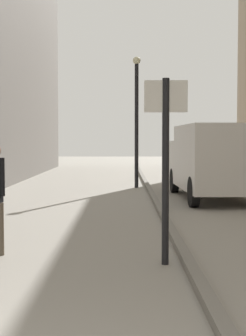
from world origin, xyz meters
TOP-DOWN VIEW (x-y plane):
  - ground_plane at (0.00, 12.00)m, footprint 80.00×80.00m
  - kerb_strip at (1.58, 12.00)m, footprint 0.16×40.00m
  - delivery_van at (3.37, 13.31)m, footprint 2.22×5.36m
  - street_sign_post at (1.27, 5.37)m, footprint 0.60×0.10m
  - lamp_post at (1.17, 16.88)m, footprint 0.28×0.28m

SIDE VIEW (x-z plane):
  - ground_plane at x=0.00m, z-range 0.00..0.00m
  - kerb_strip at x=1.58m, z-range 0.00..0.12m
  - delivery_van at x=3.37m, z-range 0.09..2.27m
  - street_sign_post at x=1.27m, z-range 0.25..2.85m
  - lamp_post at x=1.17m, z-range 0.34..5.10m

